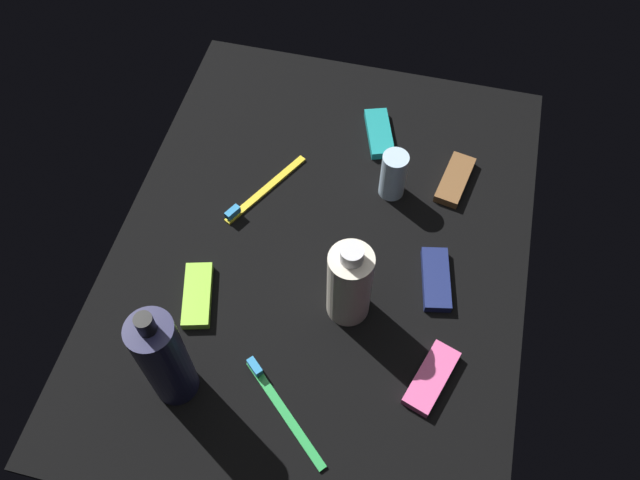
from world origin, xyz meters
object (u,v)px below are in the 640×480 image
(bodywash_bottle, at_px, (349,283))
(snack_bar_lime, at_px, (198,295))
(toothbrush_green, at_px, (280,406))
(snack_bar_brown, at_px, (455,180))
(snack_bar_teal, at_px, (379,133))
(snack_bar_pink, at_px, (431,378))
(toothbrush_yellow, at_px, (261,192))
(deodorant_stick, at_px, (393,175))
(snack_bar_navy, at_px, (436,279))
(lotion_bottle, at_px, (164,359))

(bodywash_bottle, height_order, snack_bar_lime, bodywash_bottle)
(toothbrush_green, relative_size, snack_bar_brown, 1.37)
(snack_bar_teal, relative_size, snack_bar_pink, 1.00)
(snack_bar_brown, bearing_deg, toothbrush_yellow, 118.74)
(deodorant_stick, height_order, snack_bar_lime, deodorant_stick)
(deodorant_stick, bearing_deg, toothbrush_yellow, 105.15)
(snack_bar_brown, height_order, snack_bar_pink, same)
(toothbrush_green, relative_size, snack_bar_navy, 1.37)
(snack_bar_navy, bearing_deg, lotion_bottle, 115.63)
(deodorant_stick, bearing_deg, bodywash_bottle, 173.86)
(lotion_bottle, bearing_deg, snack_bar_brown, -36.69)
(toothbrush_yellow, xyz_separation_m, snack_bar_teal, (0.17, -0.17, 0.00))
(snack_bar_pink, bearing_deg, snack_bar_lime, 101.26)
(deodorant_stick, relative_size, snack_bar_lime, 0.85)
(snack_bar_lime, height_order, snack_bar_brown, same)
(snack_bar_lime, xyz_separation_m, snack_bar_brown, (0.31, -0.35, 0.00))
(snack_bar_teal, bearing_deg, toothbrush_yellow, 116.91)
(toothbrush_yellow, bearing_deg, snack_bar_pink, -128.26)
(bodywash_bottle, distance_m, toothbrush_green, 0.19)
(snack_bar_navy, relative_size, snack_bar_brown, 1.00)
(snack_bar_navy, height_order, snack_bar_pink, same)
(lotion_bottle, distance_m, toothbrush_green, 0.17)
(lotion_bottle, bearing_deg, snack_bar_teal, -20.04)
(snack_bar_brown, relative_size, snack_bar_pink, 1.00)
(deodorant_stick, xyz_separation_m, snack_bar_brown, (0.04, -0.10, -0.04))
(deodorant_stick, bearing_deg, snack_bar_lime, 136.99)
(lotion_bottle, relative_size, bodywash_bottle, 1.30)
(toothbrush_yellow, relative_size, snack_bar_brown, 1.58)
(toothbrush_green, distance_m, snack_bar_navy, 0.30)
(bodywash_bottle, xyz_separation_m, toothbrush_yellow, (0.17, 0.18, -0.07))
(deodorant_stick, height_order, toothbrush_yellow, deodorant_stick)
(toothbrush_green, relative_size, snack_bar_lime, 1.37)
(snack_bar_lime, bearing_deg, lotion_bottle, 171.77)
(bodywash_bottle, bearing_deg, snack_bar_pink, -121.16)
(deodorant_stick, xyz_separation_m, snack_bar_pink, (-0.31, -0.11, -0.04))
(deodorant_stick, distance_m, toothbrush_yellow, 0.22)
(deodorant_stick, height_order, snack_bar_pink, deodorant_stick)
(snack_bar_navy, bearing_deg, snack_bar_lime, 96.50)
(snack_bar_lime, bearing_deg, snack_bar_brown, -63.83)
(snack_bar_pink, bearing_deg, snack_bar_navy, 24.40)
(snack_bar_brown, bearing_deg, snack_bar_lime, 142.40)
(toothbrush_yellow, xyz_separation_m, snack_bar_lime, (-0.21, 0.04, 0.00))
(snack_bar_brown, bearing_deg, deodorant_stick, 124.13)
(toothbrush_yellow, height_order, snack_bar_brown, toothbrush_yellow)
(deodorant_stick, height_order, snack_bar_teal, deodorant_stick)
(snack_bar_navy, bearing_deg, toothbrush_green, 132.42)
(deodorant_stick, distance_m, snack_bar_lime, 0.36)
(deodorant_stick, height_order, toothbrush_green, deodorant_stick)
(snack_bar_navy, relative_size, snack_bar_lime, 1.00)
(snack_bar_lime, bearing_deg, deodorant_stick, -58.39)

